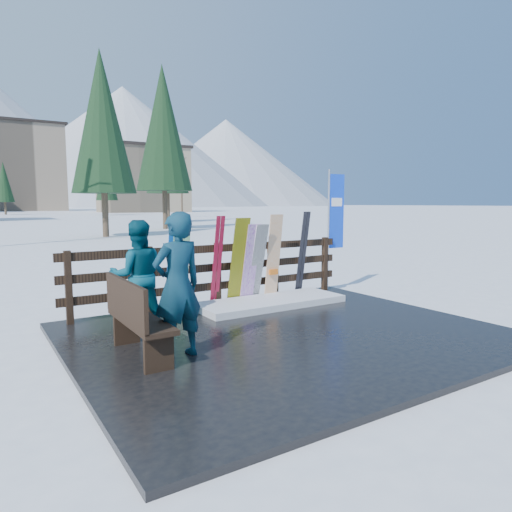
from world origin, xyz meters
TOP-DOWN VIEW (x-y plane):
  - ground at (0.00, 0.00)m, footprint 700.00×700.00m
  - deck at (0.00, 0.00)m, footprint 6.00×5.00m
  - fence at (0.00, 2.20)m, footprint 5.60×0.10m
  - snow_patch at (0.78, 1.60)m, footprint 2.80×1.00m
  - bench at (-2.22, 0.11)m, footprint 0.41×1.50m
  - snowboard_0 at (-0.92, 1.98)m, footprint 0.29×0.31m
  - snowboard_1 at (-0.84, 1.98)m, footprint 0.30×0.25m
  - snowboard_2 at (0.32, 1.98)m, footprint 0.30×0.40m
  - snowboard_3 at (0.58, 1.98)m, footprint 0.28×0.37m
  - snowboard_4 at (0.73, 1.98)m, footprint 0.27×0.40m
  - snowboard_5 at (1.10, 1.98)m, footprint 0.28×0.25m
  - ski_pair_a at (-0.08, 2.05)m, footprint 0.16×0.33m
  - ski_pair_b at (1.87, 2.05)m, footprint 0.17×0.30m
  - rental_flag at (2.90, 2.25)m, footprint 0.45×0.04m
  - person_front at (-1.77, -0.15)m, footprint 0.71×0.52m
  - person_back at (-1.80, 1.30)m, footprint 0.90×0.77m
  - trees at (3.20, 47.35)m, footprint 41.99×68.70m

SIDE VIEW (x-z plane):
  - ground at x=0.00m, z-range 0.00..0.00m
  - deck at x=0.00m, z-range 0.00..0.08m
  - snow_patch at x=0.78m, z-range 0.08..0.20m
  - bench at x=-2.22m, z-range 0.11..1.08m
  - fence at x=0.00m, z-range 0.16..1.31m
  - snowboard_1 at x=-0.84m, z-range 0.08..1.47m
  - snowboard_4 at x=0.73m, z-range 0.08..1.57m
  - snowboard_3 at x=0.58m, z-range 0.08..1.58m
  - snowboard_0 at x=-0.92m, z-range 0.08..1.64m
  - snowboard_2 at x=0.32m, z-range 0.08..1.70m
  - person_back at x=-1.80m, z-range 0.08..1.72m
  - ski_pair_a at x=-0.08m, z-range 0.08..1.74m
  - snowboard_5 at x=1.10m, z-range 0.08..1.75m
  - ski_pair_b at x=1.87m, z-range 0.08..1.79m
  - person_front at x=-1.77m, z-range 0.08..1.86m
  - rental_flag at x=2.90m, z-range 0.39..2.99m
  - trees at x=3.20m, z-range -0.50..11.50m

